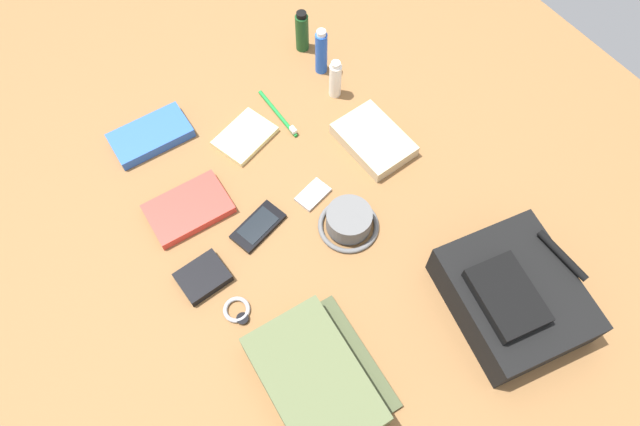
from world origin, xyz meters
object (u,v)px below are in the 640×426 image
at_px(bucket_hat, 349,221).
at_px(paperback_novel, 151,136).
at_px(shampoo_bottle, 302,32).
at_px(cell_phone, 258,226).
at_px(backpack, 513,296).
at_px(toothpaste_tube, 335,79).
at_px(notepad, 245,137).
at_px(deodorant_spray, 321,52).
at_px(wallet, 203,277).
at_px(wristwatch, 237,311).
at_px(toothbrush, 280,116).
at_px(travel_guidebook, 189,209).
at_px(media_player, 313,195).
at_px(folded_towel, 374,140).
at_px(toiletry_pouch, 316,380).

distance_m(bucket_hat, paperback_novel, 0.58).
height_order(shampoo_bottle, cell_phone, shampoo_bottle).
distance_m(backpack, toothpaste_tube, 0.73).
bearing_deg(notepad, deodorant_spray, 88.22).
xyz_separation_m(backpack, wallet, (-0.45, -0.54, -0.04)).
xyz_separation_m(wristwatch, toothbrush, (-0.41, 0.38, 0.00)).
xyz_separation_m(travel_guidebook, wallet, (0.18, -0.06, 0.00)).
relative_size(bucket_hat, media_player, 1.60).
bearing_deg(backpack, bucket_hat, -154.10).
xyz_separation_m(toothbrush, folded_towel, (0.22, 0.15, 0.01)).
bearing_deg(wallet, backpack, 47.64).
relative_size(bucket_hat, travel_guidebook, 0.73).
relative_size(wallet, folded_towel, 0.55).
distance_m(backpack, paperback_novel, 0.99).
relative_size(cell_phone, wallet, 1.34).
distance_m(toiletry_pouch, media_player, 0.46).
xyz_separation_m(paperback_novel, wristwatch, (0.54, -0.06, -0.01)).
bearing_deg(paperback_novel, toothpaste_tube, 72.50).
bearing_deg(wristwatch, toothbrush, 137.10).
distance_m(bucket_hat, wallet, 0.37).
xyz_separation_m(travel_guidebook, wristwatch, (0.29, -0.04, -0.00)).
bearing_deg(bucket_hat, toiletry_pouch, -46.69).
bearing_deg(media_player, bucket_hat, 10.17).
relative_size(deodorant_spray, wristwatch, 2.09).
height_order(toiletry_pouch, shampoo_bottle, shampoo_bottle).
xyz_separation_m(shampoo_bottle, notepad, (0.18, -0.31, -0.05)).
relative_size(toiletry_pouch, wristwatch, 4.36).
height_order(toiletry_pouch, travel_guidebook, toiletry_pouch).
xyz_separation_m(cell_phone, toothbrush, (-0.25, 0.23, 0.00)).
height_order(travel_guidebook, folded_towel, folded_towel).
bearing_deg(bucket_hat, travel_guidebook, -131.18).
bearing_deg(toothbrush, travel_guidebook, -71.33).
relative_size(backpack, cell_phone, 2.38).
bearing_deg(shampoo_bottle, deodorant_spray, -2.45).
xyz_separation_m(toiletry_pouch, cell_phone, (-0.39, 0.10, -0.03)).
distance_m(shampoo_bottle, folded_towel, 0.40).
bearing_deg(backpack, cell_phone, -143.65).
xyz_separation_m(shampoo_bottle, media_player, (0.43, -0.26, -0.06)).
height_order(cell_phone, toothbrush, toothbrush).
relative_size(bucket_hat, toothbrush, 0.81).
distance_m(toiletry_pouch, shampoo_bottle, 0.97).
height_order(toiletry_pouch, media_player, toiletry_pouch).
xyz_separation_m(deodorant_spray, cell_phone, (0.33, -0.42, -0.06)).
distance_m(bucket_hat, toothbrush, 0.38).
bearing_deg(folded_towel, toiletry_pouch, -48.48).
xyz_separation_m(bucket_hat, toothpaste_tube, (-0.36, 0.22, 0.03)).
distance_m(paperback_novel, wallet, 0.44).
height_order(travel_guidebook, toothbrush, travel_guidebook).
bearing_deg(media_player, cell_phone, -90.71).
height_order(bucket_hat, shampoo_bottle, shampoo_bottle).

